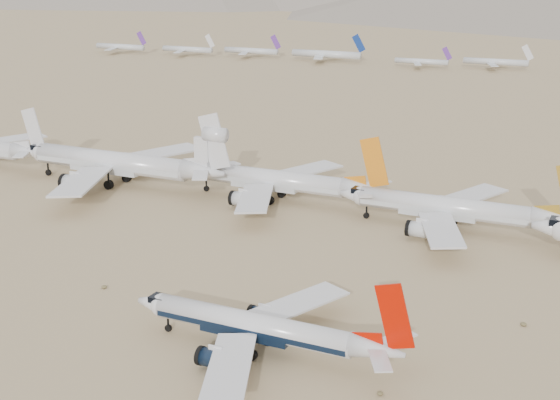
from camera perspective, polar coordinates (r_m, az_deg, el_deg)
name	(u,v)px	position (r m, az deg, el deg)	size (l,w,h in m)	color
ground	(213,361)	(113.80, -4.91, -11.68)	(7000.00, 7000.00, 0.00)	#8B7451
main_airliner	(263,328)	(113.73, -1.22, -9.35)	(41.54, 40.57, 14.66)	silver
row2_gold_tail	(454,209)	(168.26, 12.58, -0.62)	(49.02, 47.94, 17.45)	silver
row2_orange_tail	(278,181)	(184.71, -0.13, 1.41)	(50.63, 49.53, 18.06)	silver
row2_white_trijet	(122,163)	(201.32, -11.51, 2.69)	(59.93, 58.57, 21.24)	silver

